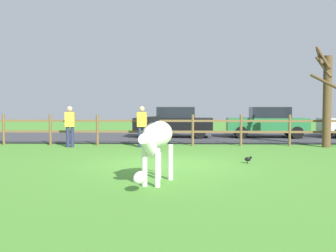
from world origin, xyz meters
TOP-DOWN VIEW (x-y plane):
  - ground_plane at (0.00, 0.00)m, footprint 60.00×60.00m
  - parking_asphalt at (0.00, 9.30)m, footprint 28.00×7.40m
  - paddock_fence at (-0.07, 5.00)m, footprint 21.97×0.11m
  - bare_tree at (6.21, 4.58)m, footprint 0.96×1.16m
  - zebra at (-0.10, -2.70)m, footprint 0.86×1.88m
  - crow_on_grass at (2.33, 0.17)m, footprint 0.21×0.10m
  - parked_car_black at (0.11, 8.80)m, footprint 4.10×2.08m
  - parked_car_green at (4.88, 8.88)m, footprint 4.09×2.07m
  - visitor_left_of_tree at (-1.11, 4.31)m, footprint 0.38×0.26m
  - visitor_right_of_tree at (-3.99, 4.26)m, footprint 0.37×0.24m

SIDE VIEW (x-z plane):
  - ground_plane at x=0.00m, z-range 0.00..0.00m
  - parking_asphalt at x=0.00m, z-range 0.00..0.05m
  - crow_on_grass at x=2.33m, z-range 0.02..0.23m
  - paddock_fence at x=-0.07m, z-range 0.09..1.38m
  - parked_car_black at x=0.11m, z-range 0.06..1.62m
  - parked_car_green at x=4.88m, z-range 0.06..1.62m
  - visitor_left_of_tree at x=-1.11m, z-range 0.09..1.73m
  - visitor_right_of_tree at x=-3.99m, z-range 0.09..1.73m
  - zebra at x=-0.10m, z-range 0.22..1.63m
  - bare_tree at x=6.21m, z-range -0.02..4.00m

